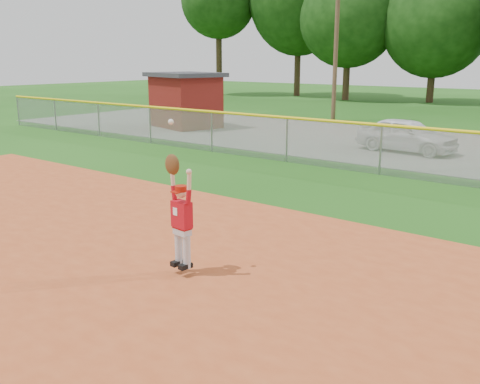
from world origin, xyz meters
name	(u,v)px	position (x,y,z in m)	size (l,w,h in m)	color
ground	(120,280)	(0.00, 0.00, 0.00)	(120.00, 120.00, 0.00)	#1C5012
parking_strip	(443,148)	(0.00, 16.00, 0.01)	(44.00, 10.00, 0.03)	gray
car_white_a	(407,135)	(-0.84, 14.31, 0.66)	(1.48, 3.69, 1.26)	white
utility_shed	(185,100)	(-12.47, 14.73, 1.39)	(4.26, 3.69, 2.73)	#58110C
outfield_fence	(381,146)	(0.00, 10.00, 0.88)	(40.06, 0.10, 1.55)	gray
ballplayer	(180,212)	(0.65, 0.75, 1.06)	(0.60, 0.27, 2.36)	silver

